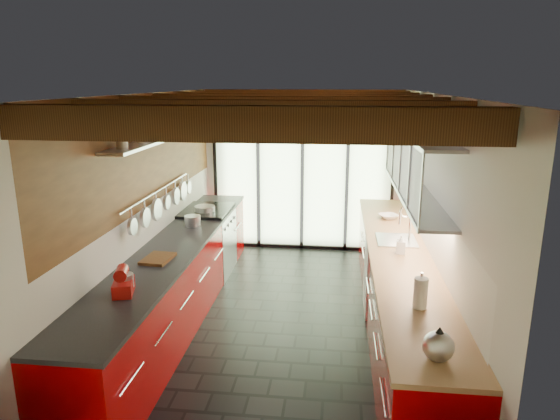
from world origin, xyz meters
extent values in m
plane|color=black|center=(0.00, 0.00, 0.00)|extent=(5.50, 5.50, 0.00)
plane|color=silver|center=(0.00, 2.75, 1.30)|extent=(3.20, 0.00, 3.20)
plane|color=silver|center=(0.00, -2.75, 1.30)|extent=(3.20, 0.00, 3.20)
plane|color=silver|center=(-1.60, 0.00, 1.30)|extent=(0.00, 5.50, 5.50)
plane|color=silver|center=(1.60, 0.00, 1.30)|extent=(0.00, 5.50, 5.50)
plane|color=#472814|center=(0.00, 0.00, 2.60)|extent=(5.50, 5.50, 0.00)
cube|color=#593316|center=(0.00, -2.25, 2.48)|extent=(3.14, 0.14, 0.22)
cube|color=#593316|center=(0.00, -1.35, 2.48)|extent=(3.14, 0.14, 0.22)
cube|color=#593316|center=(0.00, -0.45, 2.48)|extent=(3.14, 0.14, 0.22)
cube|color=#593316|center=(0.00, 0.45, 2.48)|extent=(3.14, 0.14, 0.22)
cube|color=#593316|center=(0.00, 1.35, 2.48)|extent=(3.14, 0.14, 0.22)
cube|color=#593316|center=(0.00, 2.25, 2.48)|extent=(3.14, 0.14, 0.22)
cube|color=brown|center=(0.00, 2.71, 2.35)|extent=(3.14, 0.06, 0.50)
plane|color=brown|center=(-1.57, 0.20, 1.98)|extent=(0.00, 4.90, 4.90)
plane|color=#C6EAAD|center=(0.00, 2.73, 1.08)|extent=(2.90, 0.00, 2.90)
cube|color=black|center=(-1.45, 2.72, 1.07)|extent=(0.05, 0.04, 2.15)
cube|color=black|center=(1.45, 2.72, 1.07)|extent=(0.05, 0.04, 2.15)
cube|color=black|center=(0.00, 2.69, 1.07)|extent=(0.06, 0.05, 2.15)
cube|color=black|center=(0.00, 2.69, 2.15)|extent=(2.90, 0.05, 0.06)
cylinder|color=red|center=(0.00, 2.67, 2.35)|extent=(0.34, 0.04, 0.34)
cylinder|color=beige|center=(0.00, 2.65, 2.35)|extent=(0.28, 0.02, 0.28)
cube|color=#9E0102|center=(-1.28, 0.00, 0.44)|extent=(0.65, 5.00, 0.88)
cube|color=black|center=(-1.28, 0.00, 0.90)|extent=(0.68, 5.00, 0.04)
cube|color=silver|center=(-1.28, 1.45, 0.44)|extent=(0.66, 0.90, 0.90)
cube|color=black|center=(-1.28, 1.45, 0.93)|extent=(0.65, 0.90, 0.06)
cube|color=#9E0102|center=(1.28, 0.00, 0.44)|extent=(0.65, 5.00, 0.88)
cube|color=#9A744A|center=(1.28, 0.00, 0.90)|extent=(0.68, 5.00, 0.04)
cube|color=white|center=(0.95, 0.40, 0.44)|extent=(0.02, 0.60, 0.84)
cube|color=silver|center=(1.28, 0.40, 0.93)|extent=(0.45, 0.52, 0.02)
cylinder|color=silver|center=(1.42, 0.40, 1.10)|extent=(0.02, 0.02, 0.34)
torus|color=silver|center=(1.36, 0.40, 1.27)|extent=(0.14, 0.02, 0.14)
plane|color=silver|center=(1.26, 0.30, 1.85)|extent=(0.00, 3.00, 3.00)
cube|color=#9EA0A5|center=(1.43, 0.30, 1.51)|extent=(0.34, 3.00, 0.03)
cube|color=#9EA0A5|center=(1.43, 0.30, 2.19)|extent=(0.34, 3.00, 0.03)
cylinder|color=silver|center=(-1.54, 0.30, 1.47)|extent=(0.02, 2.20, 0.02)
cube|color=silver|center=(-1.45, 0.20, 2.10)|extent=(0.28, 2.60, 0.03)
cylinder|color=silver|center=(-1.50, -0.60, 1.29)|extent=(0.04, 0.18, 0.18)
cylinder|color=silver|center=(-1.50, -0.25, 1.29)|extent=(0.04, 0.22, 0.22)
cylinder|color=silver|center=(-1.50, 0.10, 1.29)|extent=(0.04, 0.26, 0.26)
cylinder|color=silver|center=(-1.50, 0.45, 1.29)|extent=(0.04, 0.18, 0.18)
cylinder|color=silver|center=(-1.50, 0.80, 1.29)|extent=(0.04, 0.22, 0.22)
cylinder|color=silver|center=(-1.50, 1.10, 1.29)|extent=(0.04, 0.26, 0.26)
cylinder|color=silver|center=(-1.50, 1.35, 1.29)|extent=(0.04, 0.18, 0.18)
cube|color=red|center=(-1.27, -1.40, 0.98)|extent=(0.23, 0.32, 0.12)
cylinder|color=red|center=(-1.27, -1.42, 1.12)|extent=(0.16, 0.21, 0.11)
cylinder|color=silver|center=(-1.27, -1.35, 1.02)|extent=(0.17, 0.17, 0.12)
cylinder|color=silver|center=(-1.27, 0.73, 0.99)|extent=(0.27, 0.27, 0.13)
cylinder|color=silver|center=(-1.27, 1.34, 0.98)|extent=(0.36, 0.36, 0.11)
cube|color=brown|center=(-1.27, -0.55, 0.94)|extent=(0.30, 0.39, 0.03)
sphere|color=silver|center=(1.27, -2.18, 1.03)|extent=(0.21, 0.21, 0.21)
cone|color=black|center=(1.27, -2.18, 1.14)|extent=(0.08, 0.08, 0.06)
cylinder|color=silver|center=(1.27, -2.07, 1.03)|extent=(0.02, 0.08, 0.05)
cylinder|color=white|center=(1.27, -1.40, 1.05)|extent=(0.15, 0.15, 0.26)
cylinder|color=silver|center=(1.27, -1.40, 1.21)|extent=(0.03, 0.03, 0.05)
imported|color=silver|center=(1.27, -0.05, 1.03)|extent=(0.10, 0.11, 0.21)
imported|color=silver|center=(1.27, 1.37, 0.95)|extent=(0.32, 0.32, 0.06)
camera|label=1|loc=(0.56, -5.28, 2.74)|focal=32.00mm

